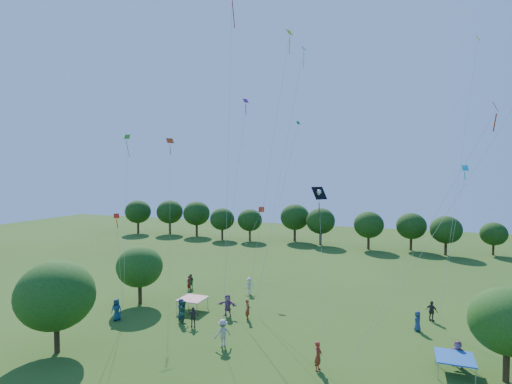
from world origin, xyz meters
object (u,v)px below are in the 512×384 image
object	(u,v)px
near_tree_north	(140,267)
pirate_kite	(319,195)
tent_red_stripe	(193,299)
red_high_kite	(231,43)
near_tree_east	(508,321)
tent_blue	(455,358)
near_tree_west	(56,295)

from	to	relation	value
near_tree_north	pirate_kite	bearing A→B (deg)	-0.69
tent_red_stripe	red_high_kite	world-z (taller)	red_high_kite
near_tree_east	pirate_kite	bearing A→B (deg)	162.14
tent_blue	near_tree_west	bearing A→B (deg)	-165.94
tent_red_stripe	pirate_kite	xyz separation A→B (m)	(11.44, -0.36, 9.54)
near_tree_north	tent_red_stripe	bearing A→B (deg)	1.59
near_tree_west	red_high_kite	distance (m)	21.71
tent_blue	near_tree_east	bearing A→B (deg)	2.43
near_tree_west	tent_red_stripe	xyz separation A→B (m)	(4.51, 10.65, -2.94)
near_tree_east	tent_blue	world-z (taller)	near_tree_east
near_tree_east	near_tree_west	bearing A→B (deg)	-167.04
near_tree_west	near_tree_east	size ratio (longest dim) A/B	1.13
near_tree_west	tent_blue	size ratio (longest dim) A/B	2.87
near_tree_north	pirate_kite	xyz separation A→B (m)	(16.97, -0.20, 7.04)
tent_red_stripe	red_high_kite	bearing A→B (deg)	-33.30
tent_blue	red_high_kite	xyz separation A→B (m)	(-15.24, 0.76, 20.89)
tent_blue	red_high_kite	bearing A→B (deg)	177.16
near_tree_north	tent_blue	distance (m)	26.67
tent_red_stripe	red_high_kite	xyz separation A→B (m)	(5.45, -3.58, 20.89)
pirate_kite	near_tree_north	bearing A→B (deg)	179.31
near_tree_north	near_tree_east	xyz separation A→B (m)	(28.96, -4.07, 0.11)
near_tree_west	red_high_kite	bearing A→B (deg)	35.35
near_tree_west	near_tree_east	bearing A→B (deg)	12.96
pirate_kite	tent_red_stripe	bearing A→B (deg)	178.21
near_tree_north	near_tree_east	bearing A→B (deg)	-7.99
pirate_kite	near_tree_east	bearing A→B (deg)	-17.86
tent_red_stripe	near_tree_east	bearing A→B (deg)	-10.21
near_tree_west	red_high_kite	world-z (taller)	red_high_kite
tent_blue	pirate_kite	distance (m)	13.87
tent_blue	pirate_kite	world-z (taller)	pirate_kite
near_tree_north	red_high_kite	xyz separation A→B (m)	(10.98, -3.43, 18.39)
near_tree_west	near_tree_east	xyz separation A→B (m)	(27.95, 6.43, -0.34)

